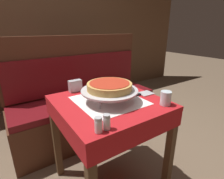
{
  "coord_description": "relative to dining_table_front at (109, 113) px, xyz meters",
  "views": [
    {
      "loc": [
        -0.61,
        -0.94,
        1.22
      ],
      "look_at": [
        -0.01,
        -0.04,
        0.83
      ],
      "focal_mm": 28.0,
      "sensor_mm": 36.0,
      "label": 1
    }
  ],
  "objects": [
    {
      "name": "pizza_server",
      "position": [
        0.23,
        -0.04,
        0.1
      ],
      "size": [
        0.29,
        0.1,
        0.01
      ],
      "color": "#BCBCC1",
      "rests_on": "dining_table_front"
    },
    {
      "name": "water_glass_near",
      "position": [
        0.27,
        -0.27,
        0.15
      ],
      "size": [
        0.07,
        0.07,
        0.09
      ],
      "color": "silver",
      "rests_on": "dining_table_front"
    },
    {
      "name": "pepper_shaker",
      "position": [
        -0.21,
        -0.3,
        0.14
      ],
      "size": [
        0.04,
        0.04,
        0.08
      ],
      "color": "silver",
      "rests_on": "dining_table_front"
    },
    {
      "name": "condiment_caddy",
      "position": [
        -0.36,
        1.46,
        0.14
      ],
      "size": [
        0.14,
        0.14,
        0.17
      ],
      "color": "black",
      "rests_on": "dining_table_rear"
    },
    {
      "name": "back_wall_panel",
      "position": [
        0.0,
        2.02,
        0.56
      ],
      "size": [
        6.0,
        0.04,
        2.4
      ],
      "primitive_type": "cube",
      "color": "brown",
      "rests_on": "ground_plane"
    },
    {
      "name": "dining_table_front",
      "position": [
        0.0,
        0.0,
        0.0
      ],
      "size": [
        0.7,
        0.7,
        0.74
      ],
      "color": "red",
      "rests_on": "ground_plane"
    },
    {
      "name": "deep_dish_pizza",
      "position": [
        -0.01,
        -0.01,
        0.21
      ],
      "size": [
        0.3,
        0.3,
        0.05
      ],
      "color": "tan",
      "rests_on": "pizza_pan_stand"
    },
    {
      "name": "dining_table_rear",
      "position": [
        -0.33,
        1.5,
        -0.03
      ],
      "size": [
        0.62,
        0.62,
        0.73
      ],
      "color": "red",
      "rests_on": "ground_plane"
    },
    {
      "name": "napkin_holder",
      "position": [
        -0.12,
        0.3,
        0.15
      ],
      "size": [
        0.1,
        0.05,
        0.09
      ],
      "color": "#B2B2B7",
      "rests_on": "dining_table_front"
    },
    {
      "name": "pizza_pan_stand",
      "position": [
        -0.01,
        -0.01,
        0.18
      ],
      "size": [
        0.38,
        0.38,
        0.09
      ],
      "color": "#ADADB2",
      "rests_on": "dining_table_front"
    },
    {
      "name": "salt_shaker",
      "position": [
        -0.25,
        -0.3,
        0.14
      ],
      "size": [
        0.04,
        0.04,
        0.08
      ],
      "color": "silver",
      "rests_on": "dining_table_front"
    },
    {
      "name": "booth_bench",
      "position": [
        0.16,
        0.75,
        -0.3
      ],
      "size": [
        1.6,
        0.51,
        1.14
      ],
      "color": "#4C2819",
      "rests_on": "ground_plane"
    }
  ]
}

